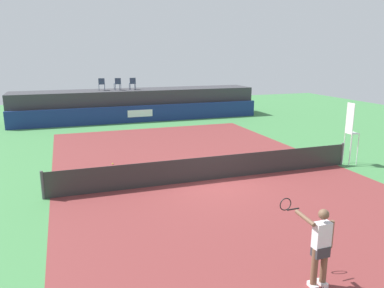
{
  "coord_description": "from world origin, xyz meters",
  "views": [
    {
      "loc": [
        -5.33,
        -13.01,
        4.84
      ],
      "look_at": [
        -0.15,
        2.0,
        1.0
      ],
      "focal_mm": 35.12,
      "sensor_mm": 36.0,
      "label": 1
    }
  ],
  "objects_px": {
    "tennis_ball": "(113,164)",
    "tennis_player": "(320,245)",
    "spectator_chair_left": "(118,83)",
    "umpire_chair": "(351,129)",
    "spectator_chair_center": "(132,83)",
    "net_post_far": "(342,154)",
    "spectator_chair_far_left": "(102,84)",
    "net_post_near": "(42,185)"
  },
  "relations": [
    {
      "from": "net_post_near",
      "to": "net_post_far",
      "type": "distance_m",
      "value": 12.4
    },
    {
      "from": "net_post_far",
      "to": "tennis_ball",
      "type": "height_order",
      "value": "net_post_far"
    },
    {
      "from": "spectator_chair_center",
      "to": "tennis_ball",
      "type": "distance_m",
      "value": 12.38
    },
    {
      "from": "net_post_near",
      "to": "net_post_far",
      "type": "relative_size",
      "value": 1.0
    },
    {
      "from": "umpire_chair",
      "to": "tennis_ball",
      "type": "distance_m",
      "value": 10.65
    },
    {
      "from": "spectator_chair_left",
      "to": "tennis_player",
      "type": "height_order",
      "value": "spectator_chair_left"
    },
    {
      "from": "umpire_chair",
      "to": "tennis_ball",
      "type": "bearing_deg",
      "value": 161.31
    },
    {
      "from": "spectator_chair_far_left",
      "to": "net_post_near",
      "type": "bearing_deg",
      "value": -103.44
    },
    {
      "from": "spectator_chair_far_left",
      "to": "tennis_ball",
      "type": "bearing_deg",
      "value": -94.24
    },
    {
      "from": "net_post_near",
      "to": "net_post_far",
      "type": "xyz_separation_m",
      "value": [
        12.4,
        0.0,
        0.0
      ]
    },
    {
      "from": "spectator_chair_center",
      "to": "umpire_chair",
      "type": "xyz_separation_m",
      "value": [
        6.87,
        -15.06,
        -1.11
      ]
    },
    {
      "from": "umpire_chair",
      "to": "net_post_far",
      "type": "height_order",
      "value": "umpire_chair"
    },
    {
      "from": "spectator_chair_center",
      "to": "umpire_chair",
      "type": "relative_size",
      "value": 0.32
    },
    {
      "from": "spectator_chair_far_left",
      "to": "spectator_chair_left",
      "type": "height_order",
      "value": "same"
    },
    {
      "from": "spectator_chair_center",
      "to": "umpire_chair",
      "type": "height_order",
      "value": "spectator_chair_center"
    },
    {
      "from": "net_post_far",
      "to": "tennis_player",
      "type": "bearing_deg",
      "value": -133.04
    },
    {
      "from": "spectator_chair_far_left",
      "to": "tennis_player",
      "type": "height_order",
      "value": "spectator_chair_far_left"
    },
    {
      "from": "tennis_ball",
      "to": "tennis_player",
      "type": "bearing_deg",
      "value": -74.45
    },
    {
      "from": "spectator_chair_center",
      "to": "tennis_player",
      "type": "distance_m",
      "value": 22.31
    },
    {
      "from": "spectator_chair_center",
      "to": "tennis_ball",
      "type": "bearing_deg",
      "value": -104.89
    },
    {
      "from": "spectator_chair_center",
      "to": "tennis_ball",
      "type": "xyz_separation_m",
      "value": [
        -3.11,
        -11.69,
        -2.66
      ]
    },
    {
      "from": "net_post_far",
      "to": "spectator_chair_far_left",
      "type": "bearing_deg",
      "value": 119.83
    },
    {
      "from": "spectator_chair_far_left",
      "to": "net_post_far",
      "type": "bearing_deg",
      "value": -60.17
    },
    {
      "from": "spectator_chair_far_left",
      "to": "spectator_chair_center",
      "type": "height_order",
      "value": "same"
    },
    {
      "from": "spectator_chair_center",
      "to": "net_post_near",
      "type": "height_order",
      "value": "spectator_chair_center"
    },
    {
      "from": "tennis_ball",
      "to": "net_post_near",
      "type": "bearing_deg",
      "value": -129.34
    },
    {
      "from": "tennis_player",
      "to": "tennis_ball",
      "type": "distance_m",
      "value": 10.99
    },
    {
      "from": "spectator_chair_far_left",
      "to": "umpire_chair",
      "type": "bearing_deg",
      "value": -59.2
    },
    {
      "from": "spectator_chair_far_left",
      "to": "umpire_chair",
      "type": "distance_m",
      "value": 17.81
    },
    {
      "from": "spectator_chair_center",
      "to": "net_post_near",
      "type": "xyz_separation_m",
      "value": [
        -5.87,
        -15.06,
        -2.19
      ]
    },
    {
      "from": "net_post_far",
      "to": "spectator_chair_left",
      "type": "bearing_deg",
      "value": 116.65
    },
    {
      "from": "net_post_far",
      "to": "umpire_chair",
      "type": "bearing_deg",
      "value": 0.09
    },
    {
      "from": "net_post_near",
      "to": "tennis_ball",
      "type": "relative_size",
      "value": 14.71
    },
    {
      "from": "net_post_far",
      "to": "tennis_player",
      "type": "distance_m",
      "value": 9.83
    },
    {
      "from": "spectator_chair_left",
      "to": "umpire_chair",
      "type": "relative_size",
      "value": 0.32
    },
    {
      "from": "net_post_near",
      "to": "spectator_chair_far_left",
      "type": "bearing_deg",
      "value": 76.56
    },
    {
      "from": "spectator_chair_left",
      "to": "net_post_far",
      "type": "distance_m",
      "value": 17.11
    },
    {
      "from": "spectator_chair_center",
      "to": "tennis_ball",
      "type": "relative_size",
      "value": 13.06
    },
    {
      "from": "umpire_chair",
      "to": "net_post_far",
      "type": "bearing_deg",
      "value": -179.91
    },
    {
      "from": "net_post_near",
      "to": "tennis_ball",
      "type": "height_order",
      "value": "net_post_near"
    },
    {
      "from": "net_post_near",
      "to": "tennis_player",
      "type": "bearing_deg",
      "value": -51.52
    },
    {
      "from": "umpire_chair",
      "to": "tennis_player",
      "type": "relative_size",
      "value": 1.56
    }
  ]
}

